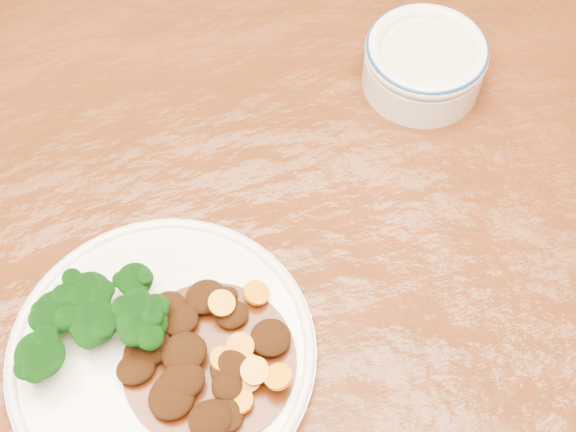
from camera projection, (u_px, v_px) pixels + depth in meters
name	position (u px, v px, depth m)	size (l,w,h in m)	color
dining_table	(246.00, 288.00, 0.80)	(1.53, 0.96, 0.75)	#5D2510
dinner_plate	(162.00, 353.00, 0.67)	(0.26, 0.26, 0.02)	white
broccoli_florets	(99.00, 318.00, 0.65)	(0.12, 0.08, 0.05)	#70A455
mince_stew	(199.00, 358.00, 0.65)	(0.15, 0.14, 0.03)	#481C07
dip_bowl	(424.00, 62.00, 0.81)	(0.12, 0.12, 0.06)	silver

